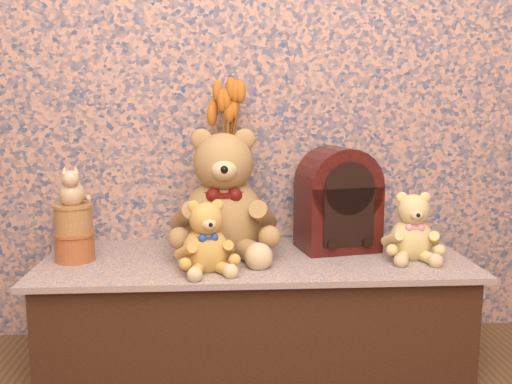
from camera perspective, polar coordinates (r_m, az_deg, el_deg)
display_shelf at (r=2.05m, az=-0.09°, el=-11.85°), size 1.47×0.58×0.39m
teddy_large at (r=1.99m, az=-3.33°, el=0.49°), size 0.39×0.46×0.48m
teddy_medium at (r=1.81m, az=-5.16°, el=-4.13°), size 0.25×0.27×0.25m
teddy_small at (r=2.01m, az=15.59°, el=-3.03°), size 0.22×0.25×0.25m
cathedral_radio at (r=2.07m, az=8.33°, el=-0.67°), size 0.31×0.25×0.38m
ceramic_vase at (r=2.09m, az=-2.93°, el=-2.87°), size 0.15×0.15×0.21m
dried_stalks at (r=2.04m, az=-3.01°, el=6.39°), size 0.28×0.28×0.46m
biscuit_tin_lower at (r=2.03m, az=-17.96°, el=-5.34°), size 0.17×0.17×0.10m
biscuit_tin_upper at (r=2.00m, az=-18.10°, el=-2.64°), size 0.13×0.13×0.10m
cat_figurine at (r=1.98m, az=-18.27°, el=0.68°), size 0.12×0.13×0.14m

